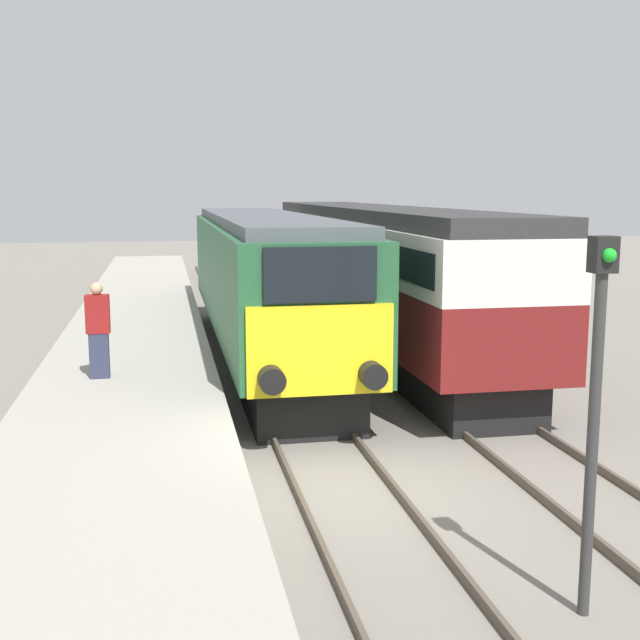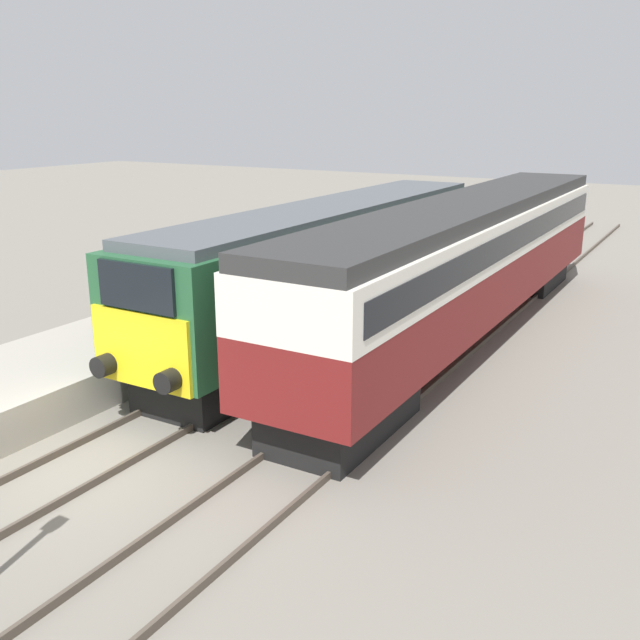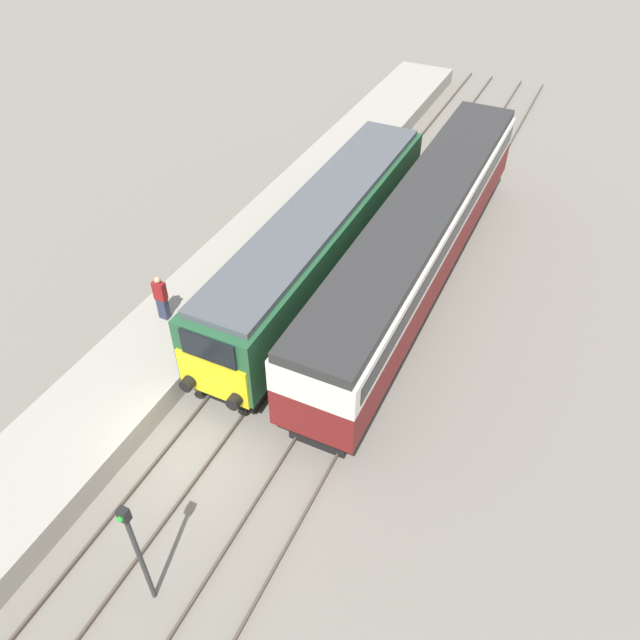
# 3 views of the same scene
# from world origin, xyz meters

# --- Properties ---
(ground_plane) EXTENTS (120.00, 120.00, 0.00)m
(ground_plane) POSITION_xyz_m (0.00, 0.00, 0.00)
(ground_plane) COLOR slate
(platform_left) EXTENTS (3.50, 50.00, 0.89)m
(platform_left) POSITION_xyz_m (-3.30, 8.00, 0.45)
(platform_left) COLOR #9E998C
(platform_left) RESTS_ON ground_plane
(rails_near_track) EXTENTS (1.51, 60.00, 0.14)m
(rails_near_track) POSITION_xyz_m (0.00, 5.00, 0.07)
(rails_near_track) COLOR #4C4238
(rails_near_track) RESTS_ON ground_plane
(rails_far_track) EXTENTS (1.50, 60.00, 0.14)m
(rails_far_track) POSITION_xyz_m (3.40, 5.00, 0.07)
(rails_far_track) COLOR #4C4238
(rails_far_track) RESTS_ON ground_plane
(locomotive) EXTENTS (2.70, 15.79, 3.78)m
(locomotive) POSITION_xyz_m (0.00, 9.44, 2.14)
(locomotive) COLOR black
(locomotive) RESTS_ON ground_plane
(passenger_carriage) EXTENTS (2.75, 18.98, 3.94)m
(passenger_carriage) POSITION_xyz_m (3.40, 11.07, 2.40)
(passenger_carriage) COLOR black
(passenger_carriage) RESTS_ON ground_plane
(person_on_platform) EXTENTS (0.44, 0.26, 1.81)m
(person_on_platform) POSITION_xyz_m (-3.76, 4.25, 1.80)
(person_on_platform) COLOR #2D334C
(person_on_platform) RESTS_ON platform_left
(signal_post) EXTENTS (0.24, 0.28, 3.96)m
(signal_post) POSITION_xyz_m (1.70, -3.93, 2.35)
(signal_post) COLOR #333333
(signal_post) RESTS_ON ground_plane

